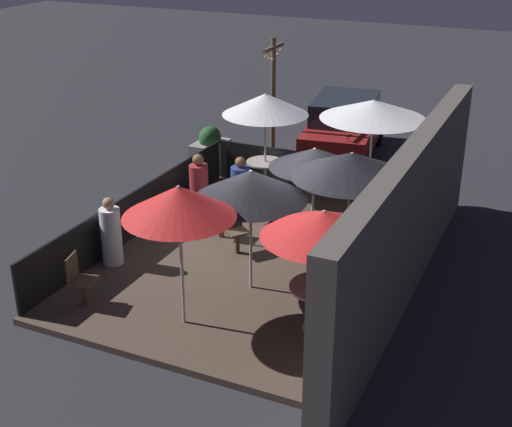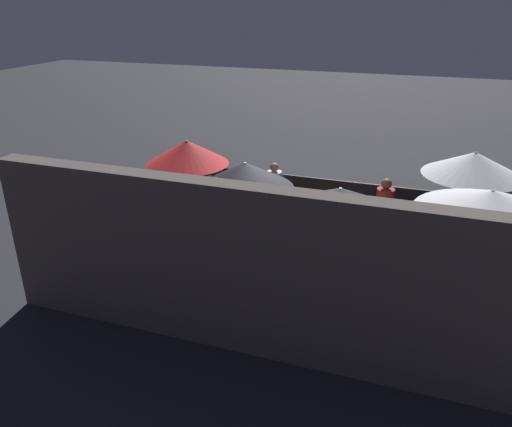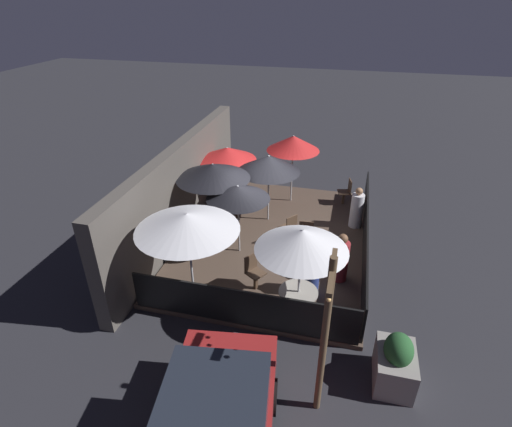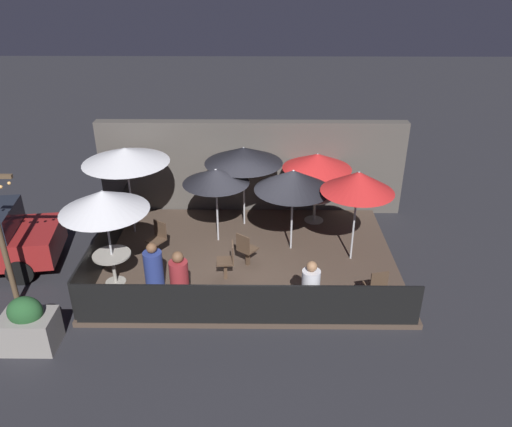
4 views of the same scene
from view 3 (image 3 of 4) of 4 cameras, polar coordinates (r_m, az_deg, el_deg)
The scene contains 23 objects.
ground_plane at distance 12.10m, azimuth 2.62°, elevation -4.02°, with size 60.00×60.00×0.00m, color #26262B.
patio_deck at distance 12.06m, azimuth 2.62°, elevation -3.78°, with size 7.31×5.31×0.12m.
building_wall at distance 12.20m, azimuth -10.65°, elevation 3.36°, with size 8.91×0.36×2.80m.
fence_front at distance 11.65m, azimuth 15.39°, elevation -3.16°, with size 7.11×0.05×0.95m.
fence_side_left at distance 8.96m, azimuth -2.11°, elevation -13.28°, with size 0.05×5.11×0.95m.
patio_umbrella_0 at distance 13.23m, azimuth -4.13°, elevation 8.53°, with size 1.92×1.92×2.05m.
patio_umbrella_1 at distance 8.14m, azimuth 6.57°, elevation -3.77°, with size 1.95×1.95×2.36m.
patio_umbrella_2 at distance 12.13m, azimuth 1.85°, elevation 7.12°, with size 1.93×1.93×2.19m.
patio_umbrella_3 at distance 11.31m, azimuth -6.19°, elevation 6.03°, with size 2.12×2.12×2.30m.
patio_umbrella_4 at distance 10.55m, azimuth -2.60°, elevation 3.03°, with size 1.72×1.72×2.05m.
patio_umbrella_5 at distance 13.36m, azimuth 5.35°, elevation 9.97°, with size 1.76×1.76×2.37m.
patio_umbrella_6 at distance 8.55m, azimuth -9.84°, elevation -1.17°, with size 2.26×2.26×2.46m.
dining_table_0 at distance 13.71m, azimuth -3.95°, elevation 3.77°, with size 0.99×0.99×0.77m.
dining_table_1 at distance 9.05m, azimuth 6.02°, elevation -11.78°, with size 0.87×0.87×0.77m.
patio_chair_0 at distance 11.64m, azimuth 4.70°, elevation -1.98°, with size 0.56×0.56×0.91m.
patio_chair_1 at distance 11.23m, azimuth 7.08°, elevation -3.29°, with size 0.43×0.43×0.94m.
patio_chair_2 at distance 9.89m, azimuth -0.30°, elevation -8.18°, with size 0.55×0.55×0.93m.
patio_chair_3 at distance 14.06m, azimuth 12.73°, elevation 3.16°, with size 0.48×0.48×0.90m.
patron_0 at distance 10.33m, azimuth 11.96°, elevation -6.44°, with size 0.55×0.55×1.34m.
patron_1 at distance 12.71m, azimuth 14.18°, elevation 0.58°, with size 0.46×0.46×1.33m.
patron_2 at distance 9.85m, azimuth 7.79°, elevation -8.75°, with size 0.60×0.60×1.16m.
planter_box at distance 8.47m, azimuth 19.30°, elevation -19.47°, with size 1.03×0.72×1.16m.
light_post at distance 6.74m, azimuth 9.85°, elevation -16.26°, with size 1.10×0.12×3.35m.
Camera 3 is at (-9.91, -1.90, 6.68)m, focal length 28.00 mm.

